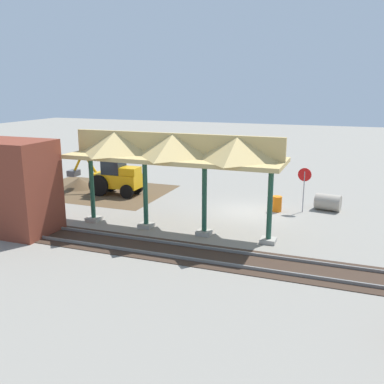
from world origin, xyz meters
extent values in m
plane|color=gray|center=(0.00, 0.00, 0.00)|extent=(120.00, 120.00, 0.00)
cube|color=brown|center=(10.98, -1.34, 0.00)|extent=(9.60, 7.00, 0.01)
cube|color=#9E998E|center=(-2.02, 4.59, 0.10)|extent=(0.70, 0.70, 0.20)
cylinder|color=#1E4C38|center=(-2.02, 4.59, 1.80)|extent=(0.24, 0.24, 3.60)
cube|color=#9E998E|center=(1.13, 4.59, 0.10)|extent=(0.70, 0.70, 0.20)
cylinder|color=#1E4C38|center=(1.13, 4.59, 1.80)|extent=(0.24, 0.24, 3.60)
cube|color=#9E998E|center=(4.28, 4.59, 0.10)|extent=(0.70, 0.70, 0.20)
cylinder|color=#1E4C38|center=(4.28, 4.59, 1.80)|extent=(0.24, 0.24, 3.60)
cube|color=#9E998E|center=(7.43, 4.59, 0.10)|extent=(0.70, 0.70, 0.20)
cylinder|color=#1E4C38|center=(7.43, 4.59, 1.80)|extent=(0.24, 0.24, 3.60)
cube|color=tan|center=(2.70, 4.59, 3.70)|extent=(10.65, 3.20, 0.20)
cube|color=tan|center=(2.70, 4.59, 4.35)|extent=(10.65, 0.20, 1.10)
pyramid|color=tan|center=(-0.45, 4.59, 4.35)|extent=(2.84, 3.20, 1.10)
pyramid|color=tan|center=(2.70, 4.59, 4.35)|extent=(2.84, 3.20, 1.10)
pyramid|color=tan|center=(5.85, 4.59, 4.35)|extent=(2.84, 3.20, 1.10)
cube|color=slate|center=(0.00, 6.44, 0.07)|extent=(60.00, 0.08, 0.15)
cube|color=slate|center=(0.00, 7.88, 0.07)|extent=(60.00, 0.08, 0.15)
cube|color=#38281E|center=(0.00, 7.16, 0.01)|extent=(60.00, 2.58, 0.03)
cylinder|color=gray|center=(-2.93, -1.08, 1.20)|extent=(0.06, 0.06, 2.39)
cylinder|color=red|center=(-2.93, -1.08, 2.20)|extent=(0.76, 0.10, 0.76)
cube|color=orange|center=(9.18, -0.93, 0.97)|extent=(3.21, 1.33, 0.90)
cube|color=#1E262D|center=(9.38, -0.92, 2.12)|extent=(1.31, 1.18, 1.40)
cube|color=orange|center=(8.15, -0.93, 1.67)|extent=(1.16, 1.10, 0.50)
cylinder|color=black|center=(10.14, -1.63, 0.70)|extent=(1.40, 0.31, 1.40)
cylinder|color=black|center=(10.13, -0.20, 0.70)|extent=(1.40, 0.31, 1.40)
cylinder|color=black|center=(8.10, -1.59, 0.45)|extent=(0.90, 0.31, 0.90)
cylinder|color=black|center=(8.08, -0.29, 0.45)|extent=(0.90, 0.31, 0.90)
cylinder|color=orange|center=(11.24, -0.91, 2.08)|extent=(1.07, 0.19, 1.41)
cylinder|color=orange|center=(12.12, -0.90, 1.99)|extent=(1.00, 0.17, 1.57)
cube|color=#47474C|center=(12.55, -0.89, 1.24)|extent=(0.61, 0.81, 0.40)
cone|color=brown|center=(12.78, -1.76, 0.00)|extent=(4.84, 4.84, 1.45)
cylinder|color=#9E9384|center=(-4.27, -1.96, 0.48)|extent=(1.54, 1.16, 0.96)
cylinder|color=black|center=(-3.57, -2.06, 0.48)|extent=(0.11, 0.62, 0.62)
cube|color=brown|center=(10.46, 7.40, 2.28)|extent=(4.71, 2.71, 4.56)
cylinder|color=orange|center=(-1.52, -0.68, 0.45)|extent=(0.56, 0.56, 0.90)
camera|label=1|loc=(-5.27, 23.36, 7.04)|focal=40.00mm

